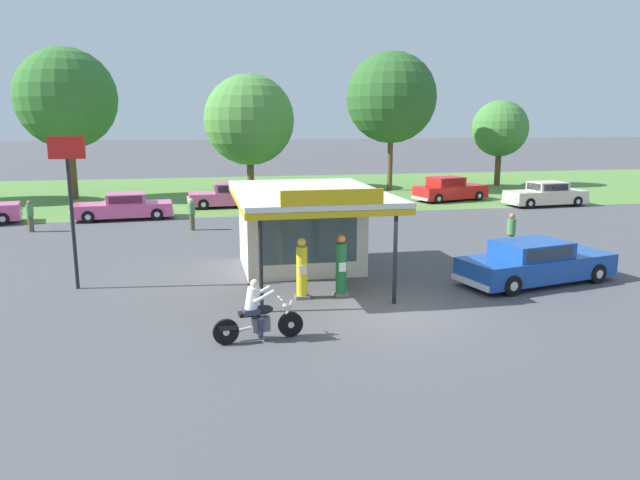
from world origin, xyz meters
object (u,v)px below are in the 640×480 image
(gas_pump_offside, at_px, (341,268))
(parked_car_back_row_centre, at_px, (450,190))
(bystander_leaning_by_kiosk, at_px, (30,215))
(parked_car_back_row_centre_left, at_px, (546,195))
(parked_car_back_row_right, at_px, (230,196))
(parked_car_back_row_left, at_px, (124,207))
(bystander_chatting_near_pumps, at_px, (511,233))
(gas_pump_nearside, at_px, (302,271))
(roadside_pole_sign, at_px, (70,186))
(bystander_standing_back_lot, at_px, (192,213))
(featured_classic_sedan, at_px, (535,263))
(parked_car_back_row_far_left, at_px, (343,197))
(motorcycle_with_rider, at_px, (257,315))

(gas_pump_offside, bearing_deg, parked_car_back_row_centre, 58.26)
(gas_pump_offside, distance_m, bystander_leaning_by_kiosk, 18.30)
(parked_car_back_row_centre_left, bearing_deg, bystander_leaning_by_kiosk, -174.17)
(parked_car_back_row_right, xyz_separation_m, parked_car_back_row_left, (-6.02, -3.54, -0.04))
(gas_pump_offside, bearing_deg, bystander_chatting_near_pumps, 26.97)
(gas_pump_nearside, bearing_deg, roadside_pole_sign, 160.04)
(parked_car_back_row_right, xyz_separation_m, parked_car_back_row_centre_left, (19.64, -3.60, 0.01))
(gas_pump_offside, height_order, parked_car_back_row_centre_left, gas_pump_offside)
(bystander_standing_back_lot, height_order, bystander_chatting_near_pumps, bystander_chatting_near_pumps)
(gas_pump_nearside, xyz_separation_m, featured_classic_sedan, (7.98, 0.17, -0.19))
(parked_car_back_row_left, bearing_deg, bystander_leaning_by_kiosk, -142.51)
(gas_pump_nearside, bearing_deg, bystander_chatting_near_pumps, 23.81)
(parked_car_back_row_far_left, bearing_deg, parked_car_back_row_centre, 13.79)
(parked_car_back_row_far_left, relative_size, roadside_pole_sign, 1.04)
(motorcycle_with_rider, xyz_separation_m, parked_car_back_row_centre_left, (20.37, 19.94, 0.04))
(motorcycle_with_rider, bearing_deg, parked_car_back_row_centre_left, 44.39)
(parked_car_back_row_left, height_order, bystander_chatting_near_pumps, bystander_chatting_near_pumps)
(motorcycle_with_rider, bearing_deg, gas_pump_offside, 48.41)
(parked_car_back_row_far_left, xyz_separation_m, bystander_standing_back_lot, (-9.09, -5.70, 0.15))
(gas_pump_offside, height_order, parked_car_back_row_centre, gas_pump_offside)
(parked_car_back_row_far_left, bearing_deg, parked_car_back_row_right, 163.12)
(bystander_chatting_near_pumps, bearing_deg, motorcycle_with_rider, -145.98)
(gas_pump_nearside, height_order, parked_car_back_row_right, gas_pump_nearside)
(parked_car_back_row_right, xyz_separation_m, roadside_pole_sign, (-5.97, -17.70, 2.64))
(featured_classic_sedan, xyz_separation_m, bystander_chatting_near_pumps, (1.27, 3.91, 0.25))
(parked_car_back_row_far_left, distance_m, bystander_standing_back_lot, 10.73)
(gas_pump_nearside, distance_m, bystander_chatting_near_pumps, 10.11)
(parked_car_back_row_centre_left, bearing_deg, parked_car_back_row_centre, 144.93)
(gas_pump_nearside, relative_size, parked_car_back_row_right, 0.36)
(gas_pump_offside, height_order, parked_car_back_row_right, gas_pump_offside)
(roadside_pole_sign, bearing_deg, parked_car_back_row_left, 90.17)
(featured_classic_sedan, xyz_separation_m, bystander_standing_back_lot, (-11.30, 12.31, 0.16))
(roadside_pole_sign, bearing_deg, featured_classic_sedan, -8.96)
(bystander_standing_back_lot, bearing_deg, featured_classic_sedan, -47.46)
(parked_car_back_row_right, distance_m, parked_car_back_row_left, 6.98)
(parked_car_back_row_centre, height_order, parked_car_back_row_centre_left, parked_car_back_row_centre)
(parked_car_back_row_centre, bearing_deg, gas_pump_nearside, -124.20)
(parked_car_back_row_centre_left, distance_m, roadside_pole_sign, 29.36)
(roadside_pole_sign, bearing_deg, parked_car_back_row_far_left, 50.90)
(bystander_leaning_by_kiosk, bearing_deg, parked_car_back_row_centre, 14.81)
(featured_classic_sedan, bearing_deg, roadside_pole_sign, 171.04)
(gas_pump_offside, xyz_separation_m, bystander_standing_back_lot, (-4.55, 12.48, -0.05))
(gas_pump_nearside, distance_m, parked_car_back_row_left, 18.09)
(gas_pump_nearside, height_order, parked_car_back_row_left, gas_pump_nearside)
(gas_pump_nearside, relative_size, bystander_standing_back_lot, 1.19)
(motorcycle_with_rider, relative_size, featured_classic_sedan, 0.39)
(roadside_pole_sign, bearing_deg, bystander_standing_back_lot, 69.95)
(gas_pump_offside, relative_size, parked_car_back_row_far_left, 0.38)
(parked_car_back_row_far_left, relative_size, parked_car_back_row_right, 0.96)
(bystander_chatting_near_pumps, bearing_deg, roadside_pole_sign, -174.52)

